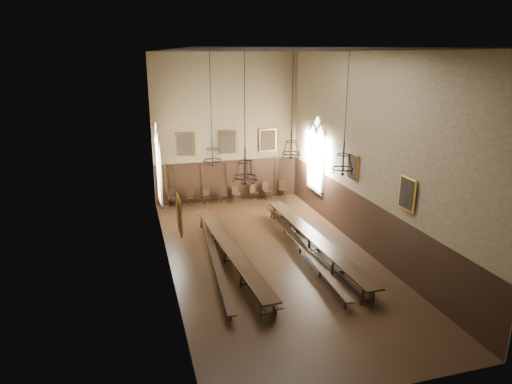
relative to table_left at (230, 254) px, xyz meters
name	(u,v)px	position (x,y,z in m)	size (l,w,h in m)	color
floor	(271,258)	(1.90, 0.02, -0.41)	(9.00, 18.00, 0.02)	black
ceiling	(273,50)	(1.90, 0.02, 8.61)	(9.00, 18.00, 0.02)	black
wall_back	(227,129)	(1.90, 9.03, 4.10)	(9.00, 0.02, 9.00)	#80714F
wall_front	(384,240)	(1.90, -8.99, 4.10)	(9.00, 0.02, 9.00)	#80714F
wall_left	(165,168)	(-2.61, 0.02, 4.10)	(0.02, 18.00, 9.00)	#80714F
wall_right	(367,155)	(6.41, 0.02, 4.10)	(0.02, 18.00, 9.00)	#80714F
wainscot_panelling	(271,232)	(1.90, 0.02, 0.85)	(9.00, 18.00, 2.50)	black
table_left	(230,254)	(0.00, 0.00, 0.00)	(1.36, 10.29, 0.80)	black
table_right	(314,244)	(3.97, -0.01, 0.01)	(1.05, 10.61, 0.83)	black
bench_left_outer	(214,257)	(-0.69, 0.17, -0.11)	(1.00, 10.22, 0.46)	black
bench_left_inner	(240,254)	(0.48, 0.13, -0.11)	(0.65, 10.15, 0.46)	black
bench_right_inner	(300,247)	(3.34, 0.08, -0.09)	(0.68, 10.74, 0.48)	black
bench_right_outer	(321,244)	(4.47, 0.24, -0.12)	(0.30, 9.92, 0.45)	black
chair_0	(171,201)	(-1.69, 8.63, -0.09)	(0.50, 0.50, 1.03)	black
chair_1	(191,200)	(-0.50, 8.56, -0.10)	(0.47, 0.47, 0.98)	black
chair_2	(207,199)	(0.48, 8.51, -0.12)	(0.48, 0.48, 0.93)	black
chair_3	(224,198)	(1.50, 8.50, -0.10)	(0.54, 0.54, 0.98)	black
chair_4	(236,196)	(2.33, 8.52, -0.10)	(0.54, 0.54, 1.00)	black
chair_5	(254,195)	(3.47, 8.55, -0.12)	(0.50, 0.50, 0.93)	black
chair_6	(267,194)	(4.34, 8.52, -0.09)	(0.57, 0.57, 1.04)	black
chair_7	(282,192)	(5.41, 8.60, -0.09)	(0.51, 0.51, 1.04)	black
chandelier_back_left	(212,153)	(-0.24, 2.35, 4.07)	(0.85, 0.85, 5.01)	black
chandelier_back_right	(291,147)	(3.61, 2.31, 4.17)	(0.90, 0.90, 4.89)	black
chandelier_front_left	(245,169)	(0.08, -2.48, 4.45)	(0.90, 0.90, 4.60)	black
chandelier_front_right	(343,161)	(4.22, -2.01, 4.39)	(0.87, 0.87, 4.67)	black
portrait_back_0	(185,144)	(-0.70, 8.90, 3.30)	(1.10, 0.12, 1.40)	gold
portrait_back_1	(227,142)	(1.90, 8.90, 3.30)	(1.10, 0.12, 1.40)	gold
portrait_back_2	(268,140)	(4.50, 8.90, 3.30)	(1.10, 0.12, 1.40)	gold
portrait_left_0	(167,180)	(-2.48, 1.02, 3.30)	(0.12, 1.00, 1.30)	gold
portrait_left_1	(179,215)	(-2.48, -3.48, 3.30)	(0.12, 1.00, 1.30)	gold
portrait_right_0	(353,167)	(6.28, 1.02, 3.30)	(0.12, 1.00, 1.30)	gold
portrait_right_1	(407,194)	(6.28, -3.48, 3.30)	(0.12, 1.00, 1.30)	gold
window_right	(316,154)	(6.33, 5.52, 3.00)	(0.20, 2.20, 4.60)	white
window_left	(158,164)	(-2.53, 5.52, 3.00)	(0.20, 2.20, 4.60)	white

